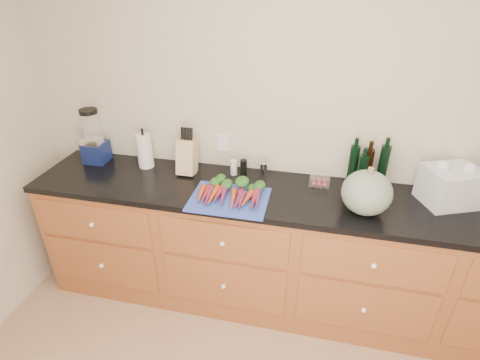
% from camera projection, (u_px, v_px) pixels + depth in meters
% --- Properties ---
extents(wall_back, '(4.10, 0.05, 2.60)m').
position_uv_depth(wall_back, '(311.00, 125.00, 2.49)').
color(wall_back, beige).
rests_on(wall_back, ground).
extents(cabinets, '(3.60, 0.64, 0.90)m').
position_uv_depth(cabinets, '(297.00, 255.00, 2.63)').
color(cabinets, brown).
rests_on(cabinets, ground).
extents(countertop, '(3.64, 0.62, 0.04)m').
position_uv_depth(countertop, '(302.00, 198.00, 2.40)').
color(countertop, black).
rests_on(countertop, cabinets).
extents(cutting_board, '(0.49, 0.37, 0.01)m').
position_uv_depth(cutting_board, '(229.00, 199.00, 2.34)').
color(cutting_board, '#2C47AF').
rests_on(cutting_board, countertop).
extents(carrots, '(0.41, 0.30, 0.06)m').
position_uv_depth(carrots, '(231.00, 192.00, 2.36)').
color(carrots, '#C24016').
rests_on(carrots, cutting_board).
extents(squash, '(0.29, 0.29, 0.26)m').
position_uv_depth(squash, '(367.00, 193.00, 2.17)').
color(squash, slate).
rests_on(squash, countertop).
extents(blender_appliance, '(0.16, 0.16, 0.40)m').
position_uv_depth(blender_appliance, '(94.00, 139.00, 2.74)').
color(blender_appliance, '#101A4B').
rests_on(blender_appliance, countertop).
extents(paper_towel, '(0.11, 0.11, 0.25)m').
position_uv_depth(paper_towel, '(145.00, 151.00, 2.69)').
color(paper_towel, silver).
rests_on(paper_towel, countertop).
extents(knife_block, '(0.12, 0.12, 0.24)m').
position_uv_depth(knife_block, '(187.00, 157.00, 2.61)').
color(knife_block, tan).
rests_on(knife_block, countertop).
extents(grinder_salt, '(0.05, 0.05, 0.11)m').
position_uv_depth(grinder_salt, '(234.00, 167.00, 2.61)').
color(grinder_salt, silver).
rests_on(grinder_salt, countertop).
extents(grinder_pepper, '(0.05, 0.05, 0.12)m').
position_uv_depth(grinder_pepper, '(244.00, 168.00, 2.60)').
color(grinder_pepper, black).
rests_on(grinder_pepper, countertop).
extents(canister_chrome, '(0.05, 0.05, 0.11)m').
position_uv_depth(canister_chrome, '(264.00, 170.00, 2.57)').
color(canister_chrome, silver).
rests_on(canister_chrome, countertop).
extents(tomato_box, '(0.13, 0.10, 0.06)m').
position_uv_depth(tomato_box, '(320.00, 180.00, 2.50)').
color(tomato_box, white).
rests_on(tomato_box, countertop).
extents(bottles, '(0.25, 0.13, 0.30)m').
position_uv_depth(bottles, '(366.00, 168.00, 2.43)').
color(bottles, black).
rests_on(bottles, countertop).
extents(grocery_bag, '(0.38, 0.35, 0.23)m').
position_uv_depth(grocery_bag, '(451.00, 186.00, 2.27)').
color(grocery_bag, white).
rests_on(grocery_bag, countertop).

